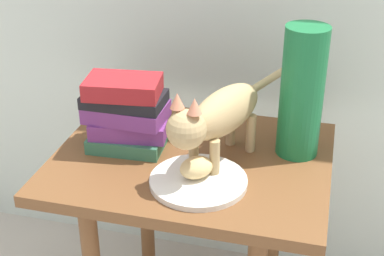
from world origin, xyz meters
TOP-DOWN VIEW (x-y plane):
  - side_table at (0.00, 0.00)m, footprint 0.68×0.54m
  - plate at (0.05, -0.12)m, footprint 0.23×0.23m
  - bread_roll at (0.04, -0.11)m, footprint 0.10×0.10m
  - cat at (0.07, -0.02)m, footprint 0.22×0.45m
  - book_stack at (-0.17, 0.01)m, footprint 0.21×0.15m
  - green_vase at (0.25, 0.09)m, footprint 0.11×0.11m
  - tv_remote at (-0.06, 0.14)m, footprint 0.16×0.09m

SIDE VIEW (x-z plane):
  - side_table at x=0.00m, z-range 0.20..0.79m
  - plate at x=0.05m, z-range 0.60..0.61m
  - tv_remote at x=-0.06m, z-range 0.60..0.62m
  - bread_roll at x=0.04m, z-range 0.61..0.66m
  - book_stack at x=-0.17m, z-range 0.59..0.79m
  - cat at x=0.07m, z-range 0.61..0.84m
  - green_vase at x=0.25m, z-range 0.60..0.92m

